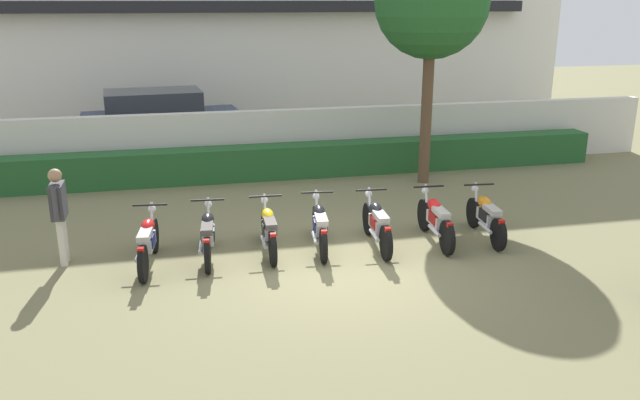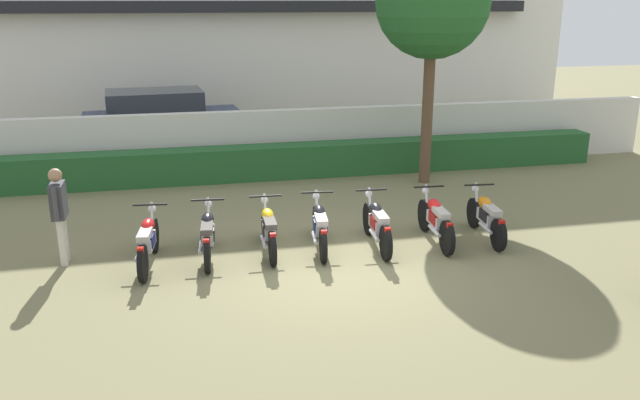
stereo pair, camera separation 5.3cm
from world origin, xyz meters
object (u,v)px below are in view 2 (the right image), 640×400
object	(u,v)px
motorcycle_in_row_0	(148,241)
motorcycle_in_row_1	(208,234)
motorcycle_in_row_3	(320,226)
motorcycle_in_row_6	(486,216)
motorcycle_in_row_2	(268,229)
inspector_person	(59,208)
parked_car	(161,123)
motorcycle_in_row_5	(436,219)
motorcycle_in_row_4	(377,223)
tree_near_inspector	(433,2)

from	to	relation	value
motorcycle_in_row_0	motorcycle_in_row_1	world-z (taller)	motorcycle_in_row_0
motorcycle_in_row_3	motorcycle_in_row_6	world-z (taller)	same
motorcycle_in_row_2	inspector_person	world-z (taller)	inspector_person
parked_car	motorcycle_in_row_0	size ratio (longest dim) A/B	2.38
motorcycle_in_row_3	motorcycle_in_row_5	bearing A→B (deg)	-86.97
parked_car	motorcycle_in_row_4	distance (m)	9.48
motorcycle_in_row_0	motorcycle_in_row_6	distance (m)	6.28
motorcycle_in_row_2	motorcycle_in_row_6	bearing A→B (deg)	-90.65
motorcycle_in_row_4	motorcycle_in_row_1	bearing A→B (deg)	91.68
tree_near_inspector	motorcycle_in_row_3	bearing A→B (deg)	-132.40
motorcycle_in_row_4	motorcycle_in_row_6	size ratio (longest dim) A/B	1.04
motorcycle_in_row_0	inspector_person	distance (m)	1.61
tree_near_inspector	motorcycle_in_row_2	distance (m)	7.11
tree_near_inspector	motorcycle_in_row_2	xyz separation A→B (m)	(-4.50, -3.89, -3.90)
tree_near_inspector	motorcycle_in_row_6	world-z (taller)	tree_near_inspector
motorcycle_in_row_4	motorcycle_in_row_5	world-z (taller)	motorcycle_in_row_5
parked_car	inspector_person	world-z (taller)	parked_car
parked_car	tree_near_inspector	distance (m)	8.62
inspector_person	motorcycle_in_row_2	bearing A→B (deg)	-4.54
motorcycle_in_row_1	motorcycle_in_row_4	xyz separation A→B (m)	(3.08, -0.09, 0.00)
motorcycle_in_row_6	inspector_person	bearing A→B (deg)	91.77
parked_car	motorcycle_in_row_0	xyz separation A→B (m)	(-0.16, -8.64, -0.48)
parked_car	tree_near_inspector	size ratio (longest dim) A/B	0.81
motorcycle_in_row_1	motorcycle_in_row_5	world-z (taller)	motorcycle_in_row_5
motorcycle_in_row_1	inspector_person	bearing A→B (deg)	87.45
motorcycle_in_row_0	motorcycle_in_row_4	size ratio (longest dim) A/B	0.99
motorcycle_in_row_1	motorcycle_in_row_3	xyz separation A→B (m)	(2.02, 0.03, -0.00)
motorcycle_in_row_0	motorcycle_in_row_2	bearing A→B (deg)	-78.95
motorcycle_in_row_6	motorcycle_in_row_5	bearing A→B (deg)	93.85
motorcycle_in_row_0	motorcycle_in_row_3	distance (m)	3.05
motorcycle_in_row_2	motorcycle_in_row_1	bearing A→B (deg)	94.29
motorcycle_in_row_0	motorcycle_in_row_6	size ratio (longest dim) A/B	1.03
motorcycle_in_row_6	inspector_person	world-z (taller)	inspector_person
motorcycle_in_row_0	motorcycle_in_row_1	size ratio (longest dim) A/B	1.04
motorcycle_in_row_0	motorcycle_in_row_5	bearing A→B (deg)	-83.40
motorcycle_in_row_2	inspector_person	size ratio (longest dim) A/B	1.06
motorcycle_in_row_2	motorcycle_in_row_6	distance (m)	4.17
motorcycle_in_row_2	motorcycle_in_row_5	xyz separation A→B (m)	(3.15, -0.16, 0.01)
parked_car	motorcycle_in_row_5	world-z (taller)	parked_car
parked_car	motorcycle_in_row_4	bearing A→B (deg)	-70.32
tree_near_inspector	inspector_person	xyz separation A→B (m)	(-8.05, -3.61, -3.33)
motorcycle_in_row_2	motorcycle_in_row_3	xyz separation A→B (m)	(0.94, -0.01, 0.00)
motorcycle_in_row_5	motorcycle_in_row_6	bearing A→B (deg)	-87.88
motorcycle_in_row_5	motorcycle_in_row_6	distance (m)	1.02
motorcycle_in_row_2	motorcycle_in_row_4	distance (m)	2.01
parked_car	motorcycle_in_row_3	world-z (taller)	parked_car
motorcycle_in_row_3	parked_car	bearing A→B (deg)	25.54
motorcycle_in_row_3	motorcycle_in_row_5	world-z (taller)	motorcycle_in_row_5
tree_near_inspector	motorcycle_in_row_0	size ratio (longest dim) A/B	2.93
tree_near_inspector	motorcycle_in_row_3	distance (m)	6.56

